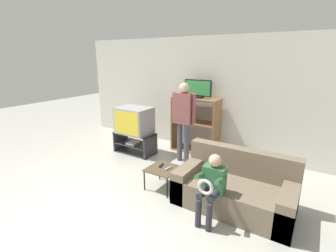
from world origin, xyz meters
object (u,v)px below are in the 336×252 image
snack_table (163,170)px  person_standing_adult (184,115)px  television_flat (198,89)px  person_seated_child (212,183)px  television_main (134,120)px  media_shelf (195,125)px  couch (235,189)px  remote_control_black (161,165)px  tv_stand (135,143)px  remote_control_white (168,168)px

snack_table → person_standing_adult: (-0.26, 1.16, 0.69)m
television_flat → person_seated_child: 2.68m
television_flat → person_standing_adult: (0.02, -0.66, -0.45)m
person_standing_adult → person_seated_child: person_standing_adult is taller
television_main → snack_table: 1.79m
media_shelf → person_seated_child: (1.31, -2.16, -0.10)m
television_flat → couch: 2.51m
remote_control_black → couch: bearing=-7.8°
television_main → person_standing_adult: 1.20m
couch → television_flat: bearing=131.1°
remote_control_black → couch: 1.25m
tv_stand → remote_control_black: size_ratio=6.44×
tv_stand → television_main: television_main is taller
snack_table → remote_control_white: 0.10m
remote_control_white → person_seated_child: size_ratio=0.16×
tv_stand → person_standing_adult: size_ratio=0.56×
tv_stand → snack_table: (1.43, -0.98, 0.09)m
remote_control_black → remote_control_white: size_ratio=1.00×
remote_control_white → couch: size_ratio=0.09×
person_seated_child → remote_control_white: bearing=158.1°
media_shelf → person_standing_adult: bearing=-86.1°
snack_table → television_flat: bearing=98.7°
media_shelf → couch: 2.25m
person_standing_adult → remote_control_black: bearing=-80.3°
television_main → remote_control_black: size_ratio=5.21×
person_seated_child → person_standing_adult: bearing=129.9°
tv_stand → person_seated_child: bearing=-28.7°
media_shelf → television_flat: television_flat is taller
television_main → media_shelf: (1.12, 0.83, -0.12)m
remote_control_white → television_main: bearing=158.9°
television_main → media_shelf: size_ratio=0.59×
television_main → remote_control_black: 1.69m
tv_stand → couch: bearing=-17.5°
remote_control_white → remote_control_black: bearing=178.7°
tv_stand → television_main: bearing=20.4°
tv_stand → person_seated_child: (2.44, -1.33, 0.31)m
remote_control_black → person_standing_adult: bearing=87.0°
tv_stand → snack_table: bearing=-34.5°
snack_table → remote_control_black: size_ratio=3.44×
snack_table → person_seated_child: 1.08m
remote_control_white → couch: bearing=19.0°
remote_control_black → person_seated_child: size_ratio=0.16×
snack_table → remote_control_white: (0.09, 0.02, 0.05)m
television_main → television_flat: 1.58m
person_standing_adult → television_flat: bearing=91.5°
couch → remote_control_black: bearing=-175.1°
television_flat → television_main: bearing=-144.0°
person_standing_adult → media_shelf: bearing=93.9°
remote_control_white → snack_table: bearing=-155.9°
tv_stand → couch: size_ratio=0.55×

